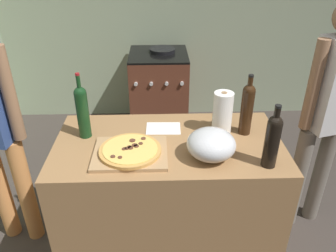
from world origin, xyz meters
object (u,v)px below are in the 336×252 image
object	(u,v)px
paper_towel_roll	(223,113)
stove	(159,92)
pizza	(130,150)
wine_bottle_dark	(272,139)
wine_bottle_green	(82,110)
mixing_bowl	(211,144)
person_in_red	(326,112)
wine_bottle_amber	(247,107)

from	to	relation	value
paper_towel_roll	stove	size ratio (longest dim) A/B	0.29
pizza	wine_bottle_dark	size ratio (longest dim) A/B	0.98
paper_towel_roll	wine_bottle_green	xyz separation A→B (m)	(-0.81, -0.01, 0.04)
wine_bottle_dark	wine_bottle_green	distance (m)	1.05
wine_bottle_dark	mixing_bowl	bearing A→B (deg)	164.42
stove	person_in_red	bearing A→B (deg)	-53.96
stove	pizza	bearing A→B (deg)	-95.12
paper_towel_roll	person_in_red	size ratio (longest dim) A/B	0.16
wine_bottle_amber	wine_bottle_green	xyz separation A→B (m)	(-0.95, -0.01, 0.00)
wine_bottle_dark	wine_bottle_amber	size ratio (longest dim) A/B	0.93
pizza	wine_bottle_amber	bearing A→B (deg)	17.61
mixing_bowl	wine_bottle_green	bearing A→B (deg)	161.04
wine_bottle_amber	person_in_red	distance (m)	0.62
mixing_bowl	person_in_red	bearing A→B (deg)	27.66
paper_towel_roll	stove	bearing A→B (deg)	102.45
stove	paper_towel_roll	bearing A→B (deg)	-77.55
pizza	stove	xyz separation A→B (m)	(0.17, 1.88, -0.49)
wine_bottle_dark	wine_bottle_amber	bearing A→B (deg)	98.53
wine_bottle_green	person_in_red	bearing A→B (deg)	6.88
pizza	person_in_red	size ratio (longest dim) A/B	0.21
pizza	paper_towel_roll	size ratio (longest dim) A/B	1.28
wine_bottle_amber	stove	size ratio (longest dim) A/B	0.41
pizza	mixing_bowl	size ratio (longest dim) A/B	1.29
paper_towel_roll	wine_bottle_green	distance (m)	0.81
wine_bottle_green	person_in_red	distance (m)	1.54
pizza	wine_bottle_green	distance (m)	0.38
pizza	wine_bottle_amber	xyz separation A→B (m)	(0.67, 0.21, 0.14)
mixing_bowl	wine_bottle_amber	bearing A→B (deg)	46.08
wine_bottle_green	stove	size ratio (longest dim) A/B	0.43
mixing_bowl	paper_towel_roll	xyz separation A→B (m)	(0.10, 0.26, 0.05)
paper_towel_roll	wine_bottle_amber	bearing A→B (deg)	-3.91
pizza	paper_towel_roll	bearing A→B (deg)	22.67
stove	person_in_red	distance (m)	1.90
paper_towel_roll	wine_bottle_amber	distance (m)	0.15
person_in_red	mixing_bowl	bearing A→B (deg)	-152.34
wine_bottle_amber	mixing_bowl	bearing A→B (deg)	-133.92
wine_bottle_amber	wine_bottle_green	distance (m)	0.95
wine_bottle_dark	stove	xyz separation A→B (m)	(-0.55, 1.99, -0.62)
mixing_bowl	wine_bottle_dark	bearing A→B (deg)	-15.58
mixing_bowl	person_in_red	distance (m)	0.92
wine_bottle_dark	person_in_red	distance (m)	0.74
mixing_bowl	wine_bottle_dark	distance (m)	0.31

